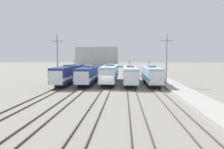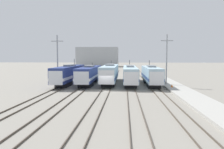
# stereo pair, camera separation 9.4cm
# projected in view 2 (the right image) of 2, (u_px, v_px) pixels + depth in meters

# --- Properties ---
(ground_plane) EXTENTS (400.00, 400.00, 0.00)m
(ground_plane) POSITION_uv_depth(u_px,v_px,m) (106.00, 90.00, 38.52)
(ground_plane) COLOR gray
(rail_pair_far_left) EXTENTS (1.50, 120.00, 0.15)m
(rail_pair_far_left) POSITION_uv_depth(u_px,v_px,m) (57.00, 89.00, 39.03)
(rail_pair_far_left) COLOR #4C4238
(rail_pair_far_left) RESTS_ON ground_plane
(rail_pair_center_left) EXTENTS (1.51, 120.00, 0.15)m
(rail_pair_center_left) POSITION_uv_depth(u_px,v_px,m) (82.00, 89.00, 38.77)
(rail_pair_center_left) COLOR #4C4238
(rail_pair_center_left) RESTS_ON ground_plane
(rail_pair_center) EXTENTS (1.51, 120.00, 0.15)m
(rail_pair_center) POSITION_uv_depth(u_px,v_px,m) (106.00, 90.00, 38.52)
(rail_pair_center) COLOR #4C4238
(rail_pair_center) RESTS_ON ground_plane
(rail_pair_center_right) EXTENTS (1.51, 120.00, 0.15)m
(rail_pair_center_right) POSITION_uv_depth(u_px,v_px,m) (131.00, 90.00, 38.26)
(rail_pair_center_right) COLOR #4C4238
(rail_pair_center_right) RESTS_ON ground_plane
(rail_pair_far_right) EXTENTS (1.50, 120.00, 0.15)m
(rail_pair_far_right) POSITION_uv_depth(u_px,v_px,m) (156.00, 90.00, 38.01)
(rail_pair_far_right) COLOR #4C4238
(rail_pair_far_right) RESTS_ON ground_plane
(locomotive_far_left) EXTENTS (2.75, 20.02, 5.42)m
(locomotive_far_left) POSITION_uv_depth(u_px,v_px,m) (69.00, 74.00, 47.26)
(locomotive_far_left) COLOR black
(locomotive_far_left) RESTS_ON ground_plane
(locomotive_center_left) EXTENTS (3.00, 18.23, 4.54)m
(locomotive_center_left) POSITION_uv_depth(u_px,v_px,m) (89.00, 74.00, 46.86)
(locomotive_center_left) COLOR black
(locomotive_center_left) RESTS_ON ground_plane
(locomotive_center) EXTENTS (3.11, 19.96, 5.02)m
(locomotive_center) POSITION_uv_depth(u_px,v_px,m) (110.00, 74.00, 47.97)
(locomotive_center) COLOR #232326
(locomotive_center) RESTS_ON ground_plane
(locomotive_center_right) EXTENTS (2.81, 20.09, 5.13)m
(locomotive_center_right) POSITION_uv_depth(u_px,v_px,m) (130.00, 74.00, 46.90)
(locomotive_center_right) COLOR #232326
(locomotive_center_right) RESTS_ON ground_plane
(locomotive_far_right) EXTENTS (2.77, 16.49, 5.10)m
(locomotive_far_right) POSITION_uv_depth(u_px,v_px,m) (151.00, 75.00, 45.01)
(locomotive_far_right) COLOR #232326
(locomotive_far_right) RESTS_ON ground_plane
(catenary_tower_left) EXTENTS (2.47, 0.27, 10.30)m
(catenary_tower_left) POSITION_uv_depth(u_px,v_px,m) (58.00, 59.00, 44.85)
(catenary_tower_left) COLOR gray
(catenary_tower_left) RESTS_ON ground_plane
(catenary_tower_right) EXTENTS (2.47, 0.27, 10.30)m
(catenary_tower_right) POSITION_uv_depth(u_px,v_px,m) (167.00, 59.00, 43.56)
(catenary_tower_right) COLOR gray
(catenary_tower_right) RESTS_ON ground_plane
(platform) EXTENTS (4.00, 120.00, 0.34)m
(platform) POSITION_uv_depth(u_px,v_px,m) (180.00, 90.00, 37.76)
(platform) COLOR #A8A59E
(platform) RESTS_ON ground_plane
(traffic_cone) EXTENTS (0.37, 0.37, 0.56)m
(traffic_cone) POSITION_uv_depth(u_px,v_px,m) (172.00, 86.00, 39.75)
(traffic_cone) COLOR orange
(traffic_cone) RESTS_ON platform
(depot_building) EXTENTS (25.23, 15.00, 11.88)m
(depot_building) POSITION_uv_depth(u_px,v_px,m) (98.00, 57.00, 137.19)
(depot_building) COLOR #9EA3A8
(depot_building) RESTS_ON ground_plane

